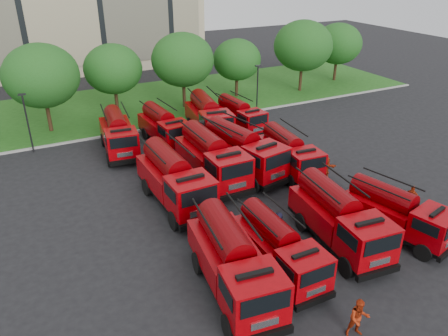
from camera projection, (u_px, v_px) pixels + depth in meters
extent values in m
plane|color=black|center=(232.00, 222.00, 27.37)|extent=(140.00, 140.00, 0.00)
cube|color=#1A4512|center=(122.00, 106.00, 48.16)|extent=(70.00, 16.00, 0.12)
cube|color=gray|center=(145.00, 129.00, 41.67)|extent=(70.00, 0.30, 0.14)
cylinder|color=#382314|center=(49.00, 118.00, 40.72)|extent=(0.36, 0.36, 2.80)
ellipsoid|color=#1A4714|center=(41.00, 76.00, 38.97)|extent=(6.72, 6.72, 5.71)
cylinder|color=#382314|center=(117.00, 102.00, 45.64)|extent=(0.36, 0.36, 2.45)
ellipsoid|color=#1A4714|center=(113.00, 69.00, 44.11)|extent=(5.88, 5.88, 5.00)
cylinder|color=#382314|center=(184.00, 96.00, 47.22)|extent=(0.36, 0.36, 2.73)
ellipsoid|color=#1A4714|center=(183.00, 60.00, 45.52)|extent=(6.55, 6.55, 5.57)
cylinder|color=#382314|center=(237.00, 87.00, 50.97)|extent=(0.36, 0.36, 2.27)
ellipsoid|color=#1A4714|center=(237.00, 60.00, 49.55)|extent=(5.46, 5.46, 4.64)
cylinder|color=#382314|center=(300.00, 80.00, 52.89)|extent=(0.36, 0.36, 2.87)
ellipsoid|color=#1A4714|center=(303.00, 46.00, 51.10)|extent=(6.89, 6.89, 5.85)
cylinder|color=#382314|center=(335.00, 71.00, 57.41)|extent=(0.36, 0.36, 2.52)
ellipsoid|color=#1A4714|center=(338.00, 44.00, 55.84)|extent=(6.05, 6.05, 5.14)
cylinder|color=black|center=(28.00, 124.00, 35.98)|extent=(0.14, 0.14, 5.00)
cube|color=black|center=(22.00, 94.00, 34.85)|extent=(0.60, 0.25, 0.12)
cylinder|color=black|center=(257.00, 91.00, 44.92)|extent=(0.14, 0.14, 5.00)
cube|color=black|center=(258.00, 66.00, 43.79)|extent=(0.60, 0.25, 0.12)
cube|color=black|center=(233.00, 279.00, 21.56)|extent=(3.33, 7.66, 0.32)
cube|color=black|center=(264.00, 336.00, 18.41)|extent=(2.66, 0.59, 0.37)
cube|color=#900106|center=(254.00, 294.00, 18.89)|extent=(2.86, 2.63, 2.07)
cube|color=black|center=(266.00, 304.00, 17.67)|extent=(2.21, 0.33, 0.90)
cube|color=#900106|center=(225.00, 251.00, 22.17)|extent=(3.18, 5.15, 1.38)
cylinder|color=#550003|center=(225.00, 233.00, 21.67)|extent=(2.12, 4.61, 1.59)
cylinder|color=black|center=(229.00, 327.00, 18.91)|extent=(0.51, 1.20, 1.16)
cylinder|color=black|center=(280.00, 313.00, 19.65)|extent=(0.51, 1.20, 1.16)
cylinder|color=black|center=(198.00, 263.00, 22.84)|extent=(0.51, 1.20, 1.16)
cylinder|color=black|center=(241.00, 253.00, 23.58)|extent=(0.51, 1.20, 1.16)
cube|color=black|center=(278.00, 261.00, 22.96)|extent=(2.11, 6.36, 0.27)
cube|color=black|center=(315.00, 301.00, 20.39)|extent=(2.27, 0.23, 0.32)
cube|color=#900106|center=(304.00, 270.00, 20.76)|extent=(2.23, 2.01, 1.77)
cube|color=black|center=(318.00, 276.00, 19.77)|extent=(1.91, 0.05, 0.77)
cube|color=#900106|center=(268.00, 240.00, 23.44)|extent=(2.24, 4.18, 1.18)
cylinder|color=#550003|center=(269.00, 225.00, 23.01)|extent=(1.38, 3.82, 1.36)
cylinder|color=black|center=(286.00, 297.00, 20.68)|extent=(0.32, 1.00, 1.00)
cylinder|color=black|center=(321.00, 284.00, 21.53)|extent=(0.32, 1.00, 1.00)
cylinder|color=black|center=(245.00, 251.00, 23.89)|extent=(0.32, 1.00, 1.00)
cylinder|color=black|center=(277.00, 241.00, 24.73)|extent=(0.32, 1.00, 1.00)
cube|color=black|center=(336.00, 233.00, 25.14)|extent=(3.11, 7.46, 0.31)
cube|color=black|center=(378.00, 273.00, 22.08)|extent=(2.60, 0.52, 0.36)
cube|color=#900106|center=(367.00, 240.00, 22.54)|extent=(2.76, 2.53, 2.02)
cube|color=black|center=(383.00, 245.00, 21.37)|extent=(2.17, 0.27, 0.88)
cube|color=#900106|center=(327.00, 211.00, 25.73)|extent=(3.01, 5.00, 1.35)
cylinder|color=#550003|center=(329.00, 195.00, 25.25)|extent=(1.99, 4.49, 1.55)
cylinder|color=black|center=(347.00, 267.00, 22.55)|extent=(0.48, 1.17, 1.14)
cylinder|color=black|center=(384.00, 257.00, 23.31)|extent=(0.48, 1.17, 1.14)
cylinder|color=black|center=(302.00, 222.00, 26.37)|extent=(0.48, 1.17, 1.14)
cylinder|color=black|center=(335.00, 214.00, 27.13)|extent=(0.48, 1.17, 1.14)
cube|color=black|center=(394.00, 226.00, 25.97)|extent=(3.57, 6.71, 0.27)
cube|color=black|center=(448.00, 251.00, 23.79)|extent=(2.27, 0.77, 0.32)
cube|color=#900106|center=(434.00, 227.00, 24.03)|extent=(2.65, 2.48, 1.78)
cube|color=#900106|center=(381.00, 208.00, 26.33)|extent=(3.18, 4.61, 1.19)
cylinder|color=#550003|center=(383.00, 194.00, 25.91)|extent=(2.25, 4.05, 1.37)
cylinder|color=black|center=(423.00, 252.00, 23.79)|extent=(0.55, 1.05, 1.00)
cylinder|color=black|center=(441.00, 238.00, 25.02)|extent=(0.55, 1.05, 1.00)
cylinder|color=black|center=(360.00, 222.00, 26.52)|extent=(0.55, 1.05, 1.00)
cylinder|color=black|center=(379.00, 210.00, 27.75)|extent=(0.55, 1.05, 1.00)
cube|color=black|center=(175.00, 194.00, 29.18)|extent=(2.77, 7.77, 0.33)
cube|color=black|center=(201.00, 223.00, 26.13)|extent=(2.76, 0.36, 0.38)
cube|color=#900106|center=(191.00, 195.00, 26.56)|extent=(2.77, 2.50, 2.14)
cube|color=black|center=(200.00, 197.00, 25.37)|extent=(2.31, 0.13, 0.93)
cube|color=#900106|center=(167.00, 175.00, 29.74)|extent=(2.85, 5.14, 1.43)
cylinder|color=#550003|center=(166.00, 159.00, 29.23)|extent=(1.80, 4.67, 1.65)
cylinder|color=black|center=(174.00, 221.00, 26.43)|extent=(0.42, 1.22, 1.21)
cylinder|color=black|center=(211.00, 210.00, 27.52)|extent=(0.42, 1.22, 1.21)
cylinder|color=black|center=(147.00, 187.00, 30.24)|extent=(0.42, 1.22, 1.21)
cylinder|color=black|center=(181.00, 179.00, 31.33)|extent=(0.42, 1.22, 1.21)
cube|color=black|center=(212.00, 171.00, 32.22)|extent=(2.61, 7.75, 0.33)
cube|color=black|center=(237.00, 195.00, 29.13)|extent=(2.76, 0.30, 0.39)
cube|color=#900106|center=(229.00, 170.00, 29.57)|extent=(2.73, 2.45, 2.15)
cube|color=black|center=(238.00, 171.00, 28.36)|extent=(2.32, 0.08, 0.94)
cube|color=#900106|center=(205.00, 154.00, 32.80)|extent=(2.75, 5.10, 1.43)
cylinder|color=#550003|center=(204.00, 140.00, 32.28)|extent=(1.70, 4.65, 1.66)
cylinder|color=black|center=(214.00, 193.00, 29.46)|extent=(0.40, 1.22, 1.21)
cylinder|color=black|center=(246.00, 185.00, 30.51)|extent=(0.40, 1.22, 1.21)
cylinder|color=black|center=(185.00, 165.00, 33.33)|extent=(0.40, 1.22, 1.21)
cylinder|color=black|center=(215.00, 159.00, 34.38)|extent=(0.40, 1.22, 1.21)
cube|color=black|center=(242.00, 164.00, 33.30)|extent=(3.94, 8.07, 0.33)
cube|color=black|center=(278.00, 184.00, 30.54)|extent=(2.76, 0.79, 0.39)
cube|color=#900106|center=(266.00, 161.00, 30.87)|extent=(3.11, 2.89, 2.15)
cube|color=black|center=(279.00, 161.00, 29.77)|extent=(2.29, 0.49, 0.94)
cube|color=#900106|center=(232.00, 148.00, 33.77)|extent=(3.61, 5.49, 1.44)
cylinder|color=#550003|center=(232.00, 134.00, 33.25)|extent=(2.49, 4.86, 1.66)
cylinder|color=black|center=(254.00, 184.00, 30.61)|extent=(0.61, 1.27, 1.21)
cylinder|color=black|center=(280.00, 174.00, 32.00)|extent=(0.61, 1.27, 1.21)
cylinder|color=black|center=(213.00, 161.00, 34.06)|extent=(0.61, 1.27, 1.21)
cylinder|color=black|center=(238.00, 153.00, 35.45)|extent=(0.61, 1.27, 1.21)
cube|color=black|center=(288.00, 164.00, 33.52)|extent=(2.74, 6.78, 0.28)
cube|color=black|center=(312.00, 184.00, 30.74)|extent=(2.38, 0.44, 0.33)
cube|color=#900106|center=(305.00, 163.00, 31.16)|extent=(2.49, 2.27, 1.84)
cube|color=black|center=(314.00, 164.00, 30.09)|extent=(1.98, 0.22, 0.80)
cube|color=#900106|center=(282.00, 150.00, 34.05)|extent=(2.68, 4.53, 1.23)
cylinder|color=#550003|center=(283.00, 138.00, 33.61)|extent=(1.75, 4.08, 1.42)
cylinder|color=black|center=(292.00, 182.00, 31.14)|extent=(0.42, 1.07, 1.04)
cylinder|color=black|center=(318.00, 176.00, 31.88)|extent=(0.42, 1.07, 1.04)
cylinder|color=black|center=(265.00, 159.00, 34.61)|extent=(0.42, 1.07, 1.04)
cylinder|color=black|center=(289.00, 155.00, 35.34)|extent=(0.42, 1.07, 1.04)
cube|color=black|center=(119.00, 145.00, 36.88)|extent=(3.10, 7.17, 0.30)
cube|color=black|center=(126.00, 162.00, 33.93)|extent=(2.49, 0.54, 0.35)
cube|color=#900106|center=(122.00, 143.00, 34.38)|extent=(2.68, 2.46, 1.94)
cube|color=black|center=(124.00, 143.00, 33.25)|extent=(2.08, 0.30, 0.84)
cube|color=#900106|center=(117.00, 131.00, 37.45)|extent=(2.96, 4.82, 1.29)
cylinder|color=#550003|center=(115.00, 120.00, 36.99)|extent=(1.98, 4.32, 1.49)
cylinder|color=black|center=(110.00, 160.00, 34.40)|extent=(0.48, 1.13, 1.09)
cylinder|color=black|center=(138.00, 156.00, 35.10)|extent=(0.48, 1.13, 1.09)
cylinder|color=black|center=(103.00, 140.00, 38.08)|extent=(0.48, 1.13, 1.09)
cylinder|color=black|center=(130.00, 137.00, 38.78)|extent=(0.48, 1.13, 1.09)
cube|color=black|center=(164.00, 136.00, 38.61)|extent=(2.69, 6.79, 0.28)
cube|color=black|center=(181.00, 150.00, 36.05)|extent=(2.38, 0.42, 0.33)
cube|color=#900106|center=(175.00, 133.00, 36.39)|extent=(2.48, 2.26, 1.85)
cube|color=black|center=(180.00, 133.00, 35.39)|extent=(1.99, 0.20, 0.81)
cube|color=#900106|center=(159.00, 125.00, 39.08)|extent=(2.66, 4.53, 1.23)
cylinder|color=#550003|center=(158.00, 114.00, 38.63)|extent=(1.73, 4.08, 1.42)
cylinder|color=black|center=(165.00, 150.00, 36.25)|extent=(0.41, 1.07, 1.04)
cylinder|color=black|center=(188.00, 144.00, 37.27)|extent=(0.41, 1.07, 1.04)
cylinder|color=black|center=(145.00, 134.00, 39.45)|extent=(0.41, 1.07, 1.04)
cylinder|color=black|center=(168.00, 129.00, 40.47)|extent=(0.41, 1.07, 1.04)
cube|color=black|center=(208.00, 128.00, 40.34)|extent=(3.52, 7.77, 0.32)
cube|color=black|center=(221.00, 143.00, 37.13)|extent=(2.69, 0.65, 0.37)
cube|color=#900106|center=(217.00, 125.00, 37.63)|extent=(2.94, 2.71, 2.09)
cube|color=black|center=(221.00, 124.00, 36.40)|extent=(2.23, 0.38, 0.91)
cube|color=#900106|center=(205.00, 115.00, 40.97)|extent=(3.31, 5.25, 1.39)
cylinder|color=#550003|center=(204.00, 103.00, 40.47)|extent=(2.24, 4.68, 1.61)
cylinder|color=black|center=(204.00, 141.00, 37.67)|extent=(0.54, 1.22, 1.18)
cylinder|color=black|center=(231.00, 138.00, 38.37)|extent=(0.54, 1.22, 1.18)
cylinder|color=black|center=(190.00, 123.00, 41.68)|extent=(0.54, 1.22, 1.18)
cylinder|color=black|center=(215.00, 121.00, 42.38)|extent=(0.54, 1.22, 1.18)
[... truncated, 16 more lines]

